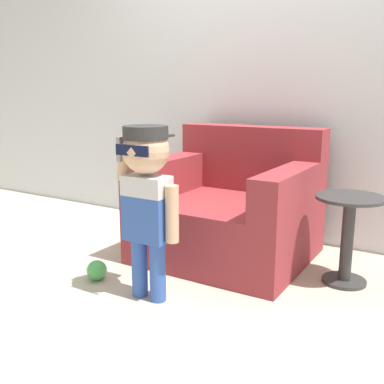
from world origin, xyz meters
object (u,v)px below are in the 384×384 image
Objects in this scene: armchair at (231,210)px; toy_ball at (97,270)px; person_child at (147,186)px; side_table at (348,231)px.

toy_ball is (-0.49, -0.82, -0.26)m from armchair.
person_child reaches higher than armchair.
armchair is 0.80m from side_table.
armchair is 8.75× the size of toy_ball.
side_table is (0.87, 0.77, -0.31)m from person_child.
armchair reaches higher than side_table.
person_child is at bearing -4.11° from toy_ball.
toy_ball is (-0.42, 0.03, -0.57)m from person_child.
side_table is at bearing 41.49° from person_child.
person_child reaches higher than toy_ball.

